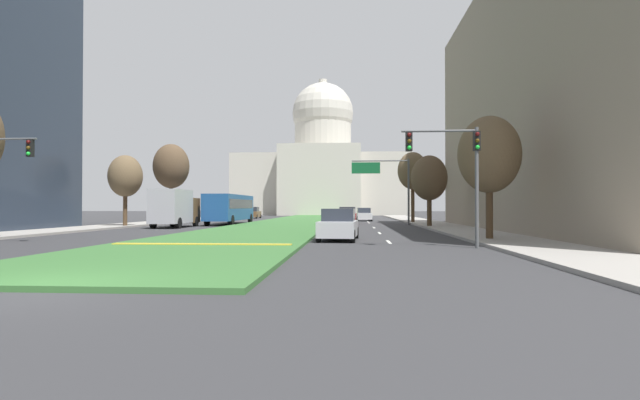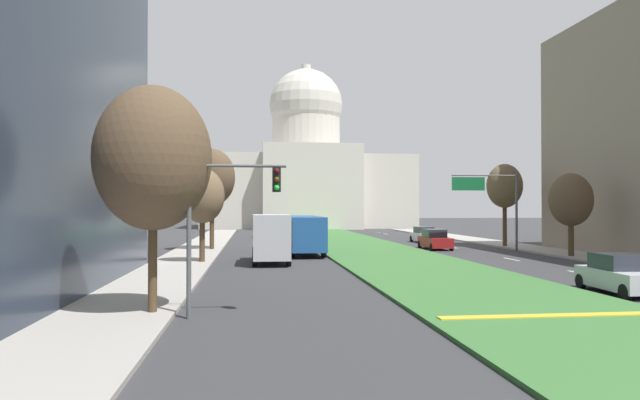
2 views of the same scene
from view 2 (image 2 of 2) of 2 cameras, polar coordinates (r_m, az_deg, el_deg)
The scene contains 20 objects.
ground_plane at distance 56.28m, azimuth 3.23°, elevation -4.47°, with size 260.00×260.00×0.00m, color #333335.
grass_median at distance 51.46m, azimuth 4.18°, elevation -4.74°, with size 8.69×88.21×0.14m, color #386B33.
median_curb_nose at distance 20.14m, azimuth 22.70°, elevation -10.72°, with size 7.82×0.50×0.04m, color gold.
lane_dashes_right at distance 56.73m, azimuth 11.88°, elevation -4.42°, with size 0.16×62.31×0.01m.
sidewalk_left at distance 45.88m, azimuth -12.55°, elevation -5.21°, with size 4.00×88.21×0.15m, color #9E9991.
sidewalk_right at distance 51.61m, azimuth 21.15°, elevation -4.68°, with size 4.00×88.21×0.15m, color #9E9991.
capitol_building at distance 104.18m, azimuth -1.38°, elevation 2.84°, with size 37.34×24.00×30.20m.
traffic_light_near_left at distance 18.98m, azimuth -10.57°, elevation -0.34°, with size 3.34×0.35×5.20m.
overhead_guide_sign at distance 48.77m, azimuth 16.99°, elevation 0.45°, with size 5.68×0.20×6.50m.
street_tree_left_near at distance 19.90m, azimuth -16.52°, elevation 4.06°, with size 3.92×3.92×7.79m.
street_tree_left_mid at distance 37.35m, azimuth -11.82°, elevation 0.38°, with size 2.88×2.88×6.22m.
street_tree_right_mid at distance 44.51m, azimuth 24.02°, elevation -0.01°, with size 3.06×3.06×6.13m.
street_tree_left_far at distance 48.43m, azimuth -10.86°, elevation 2.23°, with size 3.87×3.87×8.61m.
street_tree_right_far at distance 53.91m, azimuth 18.16°, elevation 1.31°, with size 3.20×3.20×7.61m.
sedan_lead_stopped at distance 27.35m, azimuth 28.08°, elevation -6.70°, with size 2.17×4.35×1.67m.
sedan_midblock at distance 50.32m, azimuth 11.53°, elevation -3.97°, with size 1.99×4.67×1.75m.
sedan_distant at distance 59.79m, azimuth 10.48°, elevation -3.50°, with size 1.99×4.48×1.63m.
sedan_far_horizon at distance 69.48m, azimuth -5.76°, elevation -3.09°, with size 2.00×4.51×1.74m.
box_truck_delivery at distance 37.09m, azimuth -5.00°, elevation -3.81°, with size 2.40×6.40×3.20m.
city_bus at distance 44.93m, azimuth -1.71°, elevation -3.16°, with size 2.62×11.00×2.95m.
Camera 2 is at (-9.74, -6.30, 3.67)m, focal length 31.66 mm.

